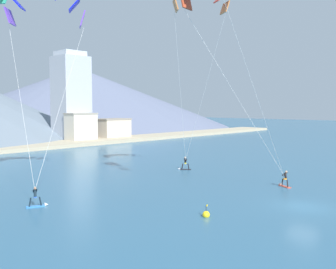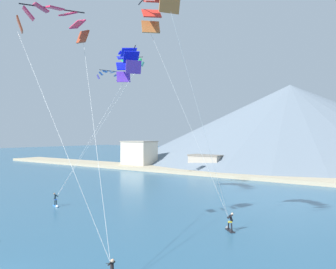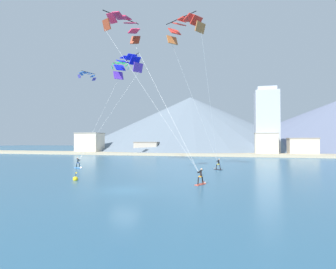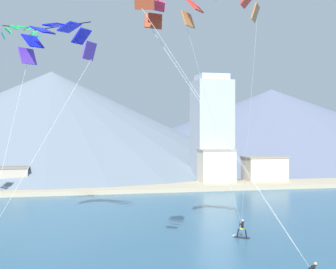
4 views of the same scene
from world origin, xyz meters
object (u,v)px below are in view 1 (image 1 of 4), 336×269
kitesurfer_near_trail (38,200)px  kitesurfer_mid_center (284,182)px  kitesurfer_near_lead (184,166)px  race_marker_buoy (206,215)px  parafoil_kite_near_trail (46,4)px

kitesurfer_near_trail → kitesurfer_mid_center: bearing=-27.6°
kitesurfer_near_lead → race_marker_buoy: kitesurfer_near_lead is taller
kitesurfer_near_lead → kitesurfer_near_trail: (-21.83, -3.15, -0.01)m
kitesurfer_near_lead → kitesurfer_mid_center: bearing=-92.9°
kitesurfer_mid_center → race_marker_buoy: size_ratio=1.71×
kitesurfer_near_trail → kitesurfer_mid_center: size_ratio=1.01×
kitesurfer_near_lead → kitesurfer_near_trail: size_ratio=1.00×
kitesurfer_near_trail → kitesurfer_mid_center: kitesurfer_near_trail is taller
kitesurfer_near_trail → kitesurfer_near_lead: bearing=8.2°
parafoil_kite_near_trail → race_marker_buoy: bearing=-83.9°
kitesurfer_mid_center → parafoil_kite_near_trail: size_ratio=0.09×
parafoil_kite_near_trail → kitesurfer_near_trail: bearing=-125.4°
race_marker_buoy → kitesurfer_near_lead: bearing=45.5°
kitesurfer_mid_center → parafoil_kite_near_trail: 30.25m
kitesurfer_mid_center → race_marker_buoy: 13.94m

